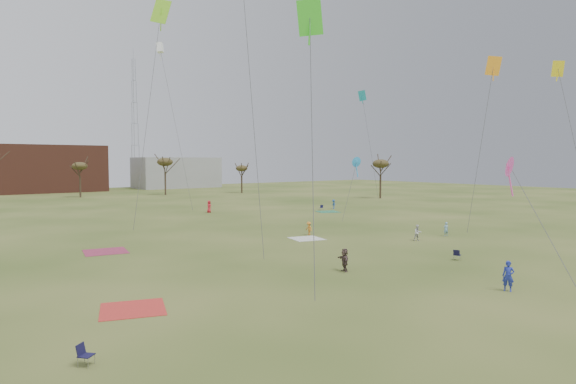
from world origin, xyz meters
TOP-DOWN VIEW (x-y plane):
  - ground at (0.00, 0.00)m, footprint 260.00×260.00m
  - flyer_near_right at (5.00, -3.51)m, footprint 0.66×0.79m
  - spectator_fore_c at (0.88, 6.49)m, footprint 1.02×1.62m
  - flyer_mid_b at (10.12, 21.39)m, footprint 0.54×0.94m
  - flyer_mid_c at (21.10, 11.90)m, footprint 0.63×0.51m
  - spectator_mid_e at (16.26, 11.84)m, footprint 0.96×0.88m
  - flyer_far_b at (12.84, 48.48)m, footprint 1.09×1.01m
  - flyer_far_c at (32.17, 41.10)m, footprint 0.90×1.15m
  - blanket_red at (-14.48, 6.93)m, footprint 4.23×4.23m
  - blanket_cream at (8.30, 19.63)m, footprint 3.67×3.67m
  - blanket_plum at (-10.28, 24.90)m, footprint 4.15×4.15m
  - blanket_olive at (28.15, 38.13)m, footprint 4.23×4.23m
  - camp_chair_left at (-18.57, 0.85)m, footprint 0.73×0.74m
  - camp_chair_center at (10.85, 3.84)m, footprint 0.67×0.64m
  - camp_chair_right at (28.89, 40.53)m, footprint 0.68×0.65m
  - kites_aloft at (1.07, 25.90)m, footprint 76.08×58.31m
  - tree_line at (-2.85, 79.12)m, footprint 117.44×49.32m
  - building_brick at (5.00, 120.00)m, footprint 26.00×16.00m
  - building_grey at (40.00, 118.00)m, footprint 24.00×12.00m
  - radio_tower at (30.00, 125.00)m, footprint 1.51×1.72m

SIDE VIEW (x-z plane):
  - ground at x=0.00m, z-range 0.00..0.00m
  - blanket_red at x=-14.48m, z-range -0.01..0.02m
  - blanket_cream at x=8.30m, z-range -0.01..0.02m
  - blanket_plum at x=-10.28m, z-range -0.01..0.02m
  - blanket_olive at x=28.15m, z-range -0.01..0.02m
  - camp_chair_left at x=-18.57m, z-range -0.18..0.69m
  - camp_chair_center at x=10.85m, z-range -0.18..0.69m
  - camp_chair_right at x=28.89m, z-range -0.18..0.69m
  - flyer_mid_b at x=10.12m, z-range 0.00..1.44m
  - flyer_mid_c at x=21.10m, z-range 0.00..1.50m
  - flyer_far_c at x=32.17m, z-range 0.00..1.56m
  - spectator_mid_e at x=16.26m, z-range 0.00..1.59m
  - spectator_fore_c at x=0.88m, z-range 0.00..1.67m
  - flyer_near_right at x=5.00m, z-range 0.00..1.87m
  - flyer_far_b at x=12.84m, z-range 0.00..1.88m
  - building_grey at x=40.00m, z-range 0.00..9.00m
  - building_brick at x=5.00m, z-range 0.00..12.00m
  - tree_line at x=-2.85m, z-range 2.63..11.54m
  - radio_tower at x=30.00m, z-range -1.29..39.71m
  - kites_aloft at x=1.07m, z-range 6.33..34.08m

